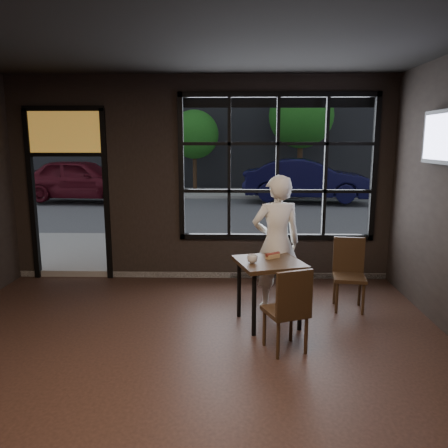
{
  "coord_description": "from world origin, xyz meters",
  "views": [
    {
      "loc": [
        0.53,
        -3.35,
        2.21
      ],
      "look_at": [
        0.4,
        2.2,
        1.15
      ],
      "focal_mm": 35.0,
      "sensor_mm": 36.0,
      "label": 1
    }
  ],
  "objects_px": {
    "cafe_table": "(269,292)",
    "man": "(276,243)",
    "chair_near": "(285,308)",
    "navy_car": "(307,180)"
  },
  "relations": [
    {
      "from": "cafe_table",
      "to": "man",
      "type": "bearing_deg",
      "value": 58.71
    },
    {
      "from": "chair_near",
      "to": "navy_car",
      "type": "xyz_separation_m",
      "value": [
        2.06,
        11.33,
        0.38
      ]
    },
    {
      "from": "chair_near",
      "to": "man",
      "type": "distance_m",
      "value": 1.28
    },
    {
      "from": "cafe_table",
      "to": "navy_car",
      "type": "height_order",
      "value": "navy_car"
    },
    {
      "from": "man",
      "to": "navy_car",
      "type": "bearing_deg",
      "value": -112.54
    },
    {
      "from": "cafe_table",
      "to": "man",
      "type": "relative_size",
      "value": 0.45
    },
    {
      "from": "navy_car",
      "to": "chair_near",
      "type": "bearing_deg",
      "value": 177.42
    },
    {
      "from": "cafe_table",
      "to": "navy_car",
      "type": "distance_m",
      "value": 10.86
    },
    {
      "from": "cafe_table",
      "to": "man",
      "type": "xyz_separation_m",
      "value": [
        0.13,
        0.51,
        0.49
      ]
    },
    {
      "from": "cafe_table",
      "to": "navy_car",
      "type": "bearing_deg",
      "value": 61.64
    }
  ]
}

